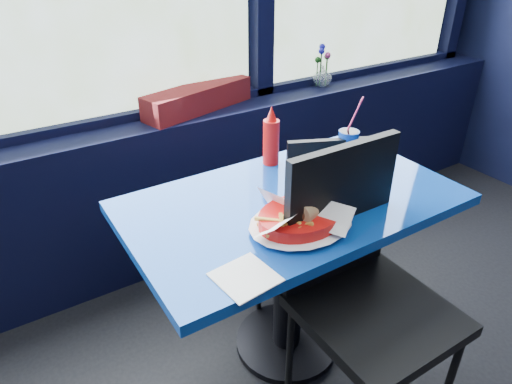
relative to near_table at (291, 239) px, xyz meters
The scene contains 10 objects.
window_sill 0.94m from the near_table, 109.03° to the left, with size 5.00×0.26×0.80m, color black.
near_table is the anchor object (origin of this frame).
chair_near_front 0.32m from the near_table, 80.77° to the right, with size 0.46×0.47×1.02m.
chair_near_back 0.35m from the near_table, 43.69° to the left, with size 0.51×0.51×0.86m.
planter_box 0.94m from the near_table, 85.76° to the left, with size 0.60×0.15×0.12m, color maroon.
flower_vase 1.26m from the near_table, 45.99° to the left, with size 0.12×0.12×0.24m.
food_basket 0.29m from the near_table, 116.79° to the right, with size 0.33×0.31×0.12m.
ketchup_bottle 0.41m from the near_table, 71.99° to the left, with size 0.07×0.07×0.25m.
soda_cup 0.47m from the near_table, 19.12° to the left, with size 0.08×0.08×0.28m.
napkin 0.50m from the near_table, 142.90° to the right, with size 0.16×0.16×0.00m, color white.
Camera 1 is at (-0.57, 0.88, 1.59)m, focal length 32.00 mm.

